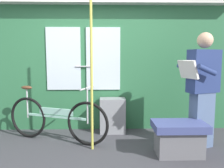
{
  "coord_description": "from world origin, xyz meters",
  "views": [
    {
      "loc": [
        0.21,
        -2.84,
        1.32
      ],
      "look_at": [
        0.29,
        0.7,
        0.9
      ],
      "focal_mm": 36.28,
      "sensor_mm": 36.0,
      "label": 1
    }
  ],
  "objects_px": {
    "bicycle_near_door": "(56,119)",
    "handrail_pole": "(92,72)",
    "passenger_reading_newspaper": "(202,88)",
    "bench_seat_corner": "(179,138)",
    "trash_bin_by_wall": "(113,115)"
  },
  "relations": [
    {
      "from": "handrail_pole",
      "to": "bench_seat_corner",
      "type": "relative_size",
      "value": 3.17
    },
    {
      "from": "trash_bin_by_wall",
      "to": "passenger_reading_newspaper",
      "type": "bearing_deg",
      "value": -28.2
    },
    {
      "from": "passenger_reading_newspaper",
      "to": "handrail_pole",
      "type": "xyz_separation_m",
      "value": [
        -1.58,
        -0.05,
        0.23
      ]
    },
    {
      "from": "trash_bin_by_wall",
      "to": "handrail_pole",
      "type": "relative_size",
      "value": 0.27
    },
    {
      "from": "passenger_reading_newspaper",
      "to": "handrail_pole",
      "type": "height_order",
      "value": "handrail_pole"
    },
    {
      "from": "bench_seat_corner",
      "to": "bicycle_near_door",
      "type": "bearing_deg",
      "value": 162.84
    },
    {
      "from": "passenger_reading_newspaper",
      "to": "trash_bin_by_wall",
      "type": "height_order",
      "value": "passenger_reading_newspaper"
    },
    {
      "from": "passenger_reading_newspaper",
      "to": "bench_seat_corner",
      "type": "relative_size",
      "value": 2.38
    },
    {
      "from": "passenger_reading_newspaper",
      "to": "bench_seat_corner",
      "type": "bearing_deg",
      "value": 13.97
    },
    {
      "from": "bicycle_near_door",
      "to": "bench_seat_corner",
      "type": "xyz_separation_m",
      "value": [
        1.77,
        -0.55,
        -0.12
      ]
    },
    {
      "from": "bicycle_near_door",
      "to": "handrail_pole",
      "type": "distance_m",
      "value": 1.01
    },
    {
      "from": "trash_bin_by_wall",
      "to": "bench_seat_corner",
      "type": "distance_m",
      "value": 1.29
    },
    {
      "from": "passenger_reading_newspaper",
      "to": "bench_seat_corner",
      "type": "distance_m",
      "value": 0.8
    },
    {
      "from": "bicycle_near_door",
      "to": "handrail_pole",
      "type": "relative_size",
      "value": 0.74
    },
    {
      "from": "passenger_reading_newspaper",
      "to": "bench_seat_corner",
      "type": "height_order",
      "value": "passenger_reading_newspaper"
    }
  ]
}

